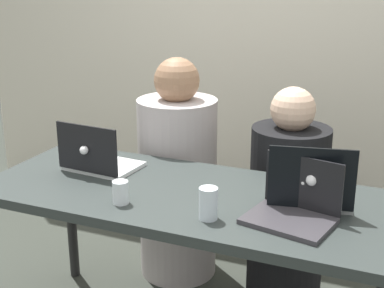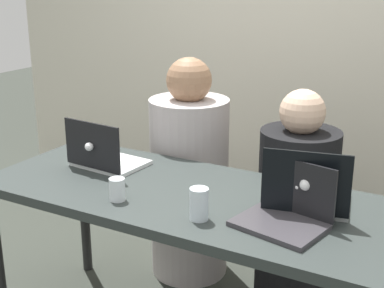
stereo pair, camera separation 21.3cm
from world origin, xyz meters
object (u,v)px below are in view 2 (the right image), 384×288
person_on_right (296,212)px  laptop_back_left (104,157)px  laptop_front_right (285,212)px  water_glass_left (117,191)px  person_on_left (189,181)px  water_glass_right (199,206)px  laptop_back_right (307,195)px

person_on_right → laptop_back_left: size_ratio=3.29×
laptop_front_right → water_glass_left: laptop_front_right is taller
person_on_left → person_on_right: size_ratio=1.09×
person_on_right → water_glass_right: 0.83m
person_on_right → laptop_back_left: person_on_right is taller
person_on_left → water_glass_left: (0.11, -0.76, 0.25)m
water_glass_right → water_glass_left: (-0.35, -0.00, -0.01)m
person_on_left → laptop_front_right: bearing=135.7°
person_on_right → water_glass_right: person_on_right is taller
laptop_front_right → water_glass_left: (-0.63, -0.12, -0.01)m
person_on_left → water_glass_left: size_ratio=13.18×
person_on_left → laptop_front_right: 1.02m
laptop_front_right → water_glass_left: size_ratio=3.73×
person_on_left → person_on_right: 0.59m
person_on_left → laptop_front_right: person_on_left is taller
laptop_back_right → water_glass_left: (-0.66, -0.28, -0.02)m
laptop_back_left → water_glass_right: laptop_back_left is taller
person_on_right → laptop_back_right: 0.61m
laptop_back_left → laptop_front_right: bearing=175.0°
person_on_left → laptop_front_right: (0.74, -0.65, 0.26)m
laptop_back_left → water_glass_left: bearing=139.8°
person_on_right → laptop_front_right: size_ratio=3.23×
person_on_left → water_glass_right: bearing=118.2°
laptop_front_right → water_glass_left: bearing=-157.7°
laptop_front_right → laptop_back_right: laptop_back_right is taller
laptop_back_right → water_glass_right: bearing=29.9°
laptop_front_right → person_on_left: bearing=150.8°
person_on_left → laptop_back_right: person_on_left is taller
laptop_back_left → laptop_back_right: laptop_back_right is taller
laptop_back_right → laptop_back_left: bearing=-11.3°
laptop_back_left → water_glass_right: size_ratio=2.78×
laptop_back_left → laptop_front_right: laptop_back_left is taller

